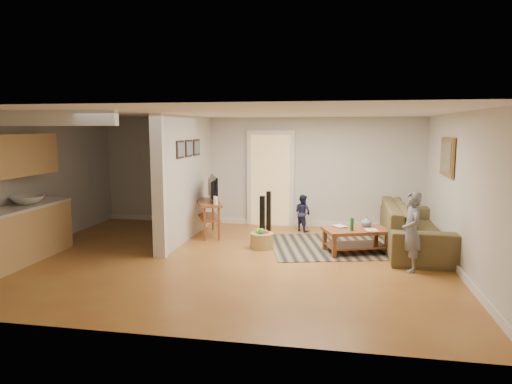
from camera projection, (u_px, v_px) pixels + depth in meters
ground at (228, 259)px, 7.89m from camera, size 7.50×7.50×0.00m
room_shell at (176, 172)px, 8.29m from camera, size 7.54×6.02×2.52m
area_rug at (345, 246)px, 8.76m from camera, size 3.22×2.66×0.01m
sofa at (415, 248)px, 8.62m from camera, size 1.18×2.88×0.83m
coffee_table at (357, 234)px, 8.26m from camera, size 1.30×1.01×0.68m
tv_console at (209, 204)px, 9.59m from camera, size 0.84×1.23×0.99m
speaker_left at (262, 220)px, 8.92m from camera, size 0.10×0.10×0.94m
speaker_right at (269, 212)px, 9.75m from camera, size 0.10×0.10×0.92m
toy_basket at (262, 240)px, 8.60m from camera, size 0.44×0.44×0.39m
child at (410, 271)px, 7.25m from camera, size 0.37×0.51×1.27m
toddler at (302, 231)px, 10.06m from camera, size 0.50×0.49×0.81m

